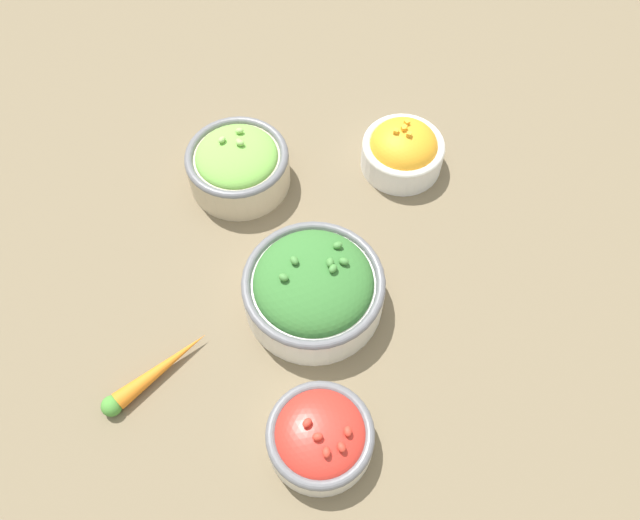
{
  "coord_description": "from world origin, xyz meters",
  "views": [
    {
      "loc": [
        0.4,
        0.07,
        0.73
      ],
      "look_at": [
        0.0,
        0.0,
        0.03
      ],
      "focal_mm": 35.0,
      "sensor_mm": 36.0,
      "label": 1
    }
  ],
  "objects": [
    {
      "name": "ground_plane",
      "position": [
        0.0,
        0.0,
        0.0
      ],
      "size": [
        3.0,
        3.0,
        0.0
      ],
      "primitive_type": "plane",
      "color": "#75664C"
    },
    {
      "name": "bowl_broccoli",
      "position": [
        0.05,
        -0.0,
        0.04
      ],
      "size": [
        0.18,
        0.18,
        0.09
      ],
      "color": "silver",
      "rests_on": "ground_plane"
    },
    {
      "name": "bowl_lettuce",
      "position": [
        -0.13,
        -0.14,
        0.04
      ],
      "size": [
        0.14,
        0.14,
        0.08
      ],
      "color": "beige",
      "rests_on": "ground_plane"
    },
    {
      "name": "bowl_squash",
      "position": [
        -0.2,
        0.08,
        0.03
      ],
      "size": [
        0.12,
        0.12,
        0.08
      ],
      "color": "white",
      "rests_on": "ground_plane"
    },
    {
      "name": "bowl_cherry_tomatoes",
      "position": [
        0.22,
        0.04,
        0.03
      ],
      "size": [
        0.12,
        0.12,
        0.06
      ],
      "color": "silver",
      "rests_on": "ground_plane"
    },
    {
      "name": "loose_carrot",
      "position": [
        0.18,
        -0.17,
        0.01
      ],
      "size": [
        0.13,
        0.1,
        0.02
      ],
      "rotation": [
        0.0,
        0.0,
        2.48
      ],
      "color": "orange",
      "rests_on": "ground_plane"
    }
  ]
}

